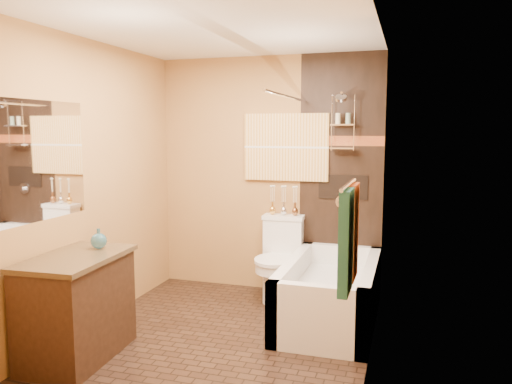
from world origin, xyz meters
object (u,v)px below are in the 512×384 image
at_px(bathtub, 330,298).
at_px(toilet, 279,258).
at_px(sunset_painting, 286,147).
at_px(vanity, 77,307).

xyz_separation_m(bathtub, toilet, (-0.60, 0.45, 0.21)).
bearing_deg(toilet, bathtub, -39.60).
relative_size(sunset_painting, toilet, 1.07).
bearing_deg(sunset_painting, toilet, -90.00).
distance_m(toilet, vanity, 2.08).
xyz_separation_m(bathtub, vanity, (-1.72, -1.29, 0.18)).
bearing_deg(bathtub, sunset_painting, 129.61).
height_order(toilet, vanity, toilet).
bearing_deg(bathtub, toilet, 143.10).
bearing_deg(sunset_painting, vanity, -119.11).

